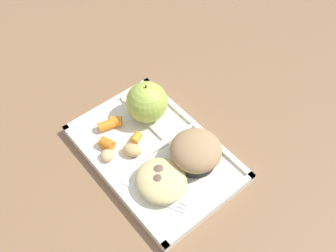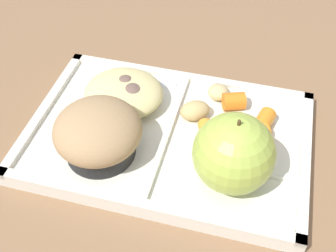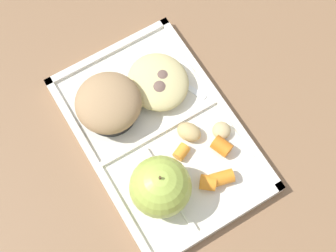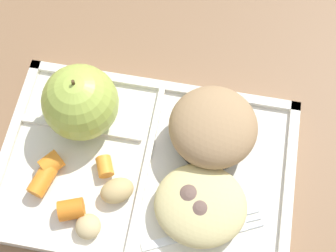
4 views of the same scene
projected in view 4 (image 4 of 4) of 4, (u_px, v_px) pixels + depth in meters
ground at (147, 171)px, 0.59m from camera, size 6.00×6.00×0.00m
lunch_tray at (146, 169)px, 0.59m from camera, size 0.35×0.23×0.02m
green_apple at (80, 103)px, 0.56m from camera, size 0.09×0.09×0.09m
bran_muffin at (213, 129)px, 0.56m from camera, size 0.10×0.10×0.07m
carrot_slice_tilted at (71, 209)px, 0.55m from camera, size 0.03×0.03×0.02m
carrot_slice_edge at (105, 167)px, 0.57m from camera, size 0.03×0.03×0.02m
carrot_slice_diagonal at (42, 181)px, 0.56m from camera, size 0.03×0.04×0.02m
carrot_slice_back at (51, 163)px, 0.57m from camera, size 0.03×0.03×0.02m
potato_chunk_corner at (88, 226)px, 0.54m from camera, size 0.04×0.04×0.02m
potato_chunk_small at (117, 191)px, 0.56m from camera, size 0.05×0.04×0.02m
egg_noodle_pile at (201, 205)px, 0.54m from camera, size 0.10×0.10×0.04m
meatball_center at (199, 211)px, 0.54m from camera, size 0.04×0.04×0.04m
meatball_side at (176, 207)px, 0.54m from camera, size 0.03×0.03×0.03m
meatball_back at (208, 198)px, 0.55m from camera, size 0.03×0.03×0.03m
meatball_front at (189, 198)px, 0.54m from camera, size 0.04×0.04×0.04m
plastic_fork at (210, 230)px, 0.55m from camera, size 0.13×0.07×0.00m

